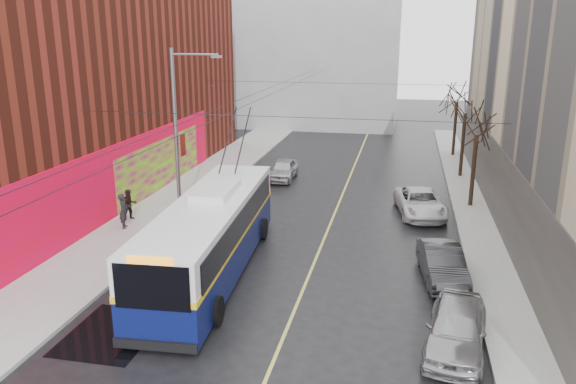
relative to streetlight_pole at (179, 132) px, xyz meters
name	(u,v)px	position (x,y,z in m)	size (l,w,h in m)	color
ground	(242,329)	(6.14, -10.00, -4.85)	(140.00, 140.00, 0.00)	black
sidewalk_left	(166,208)	(-1.86, 2.00, -4.77)	(4.00, 60.00, 0.15)	gray
sidewalk_right	(478,229)	(15.14, 2.00, -4.77)	(2.00, 60.00, 0.15)	gray
lane_line	(336,209)	(7.64, 4.00, -4.84)	(0.12, 50.00, 0.01)	#BFB74C
building_left	(48,80)	(-9.85, 3.99, 2.14)	(12.11, 36.00, 14.00)	#591C11
building_far	(304,39)	(0.14, 34.99, 4.17)	(20.50, 12.10, 18.00)	gray
streetlight_pole	(179,132)	(0.00, 0.00, 0.00)	(2.65, 0.60, 9.00)	slate
catenary_wires	(270,96)	(3.60, 4.77, 1.40)	(18.00, 60.00, 0.22)	black
tree_near	(478,121)	(15.14, 6.00, 0.13)	(3.20, 3.20, 6.40)	black
tree_mid	(466,102)	(15.14, 13.00, 0.41)	(3.20, 3.20, 6.68)	black
tree_far	(458,92)	(15.14, 20.00, 0.30)	(3.20, 3.20, 6.57)	black
puddle	(112,333)	(1.92, -11.11, -4.84)	(2.81, 3.60, 0.01)	black
pigeons_flying	(253,100)	(4.06, -0.43, 1.79)	(3.99, 2.73, 1.97)	slate
trolleybus	(211,235)	(3.60, -5.75, -3.14)	(3.61, 13.07, 6.13)	#080F42
parked_car_a	(456,328)	(13.14, -9.80, -4.09)	(1.80, 4.46, 1.52)	#98979C
parked_car_b	(442,263)	(12.99, -4.48, -4.14)	(1.50, 4.31, 1.42)	#28282B
parked_car_c	(420,203)	(12.26, 4.02, -4.15)	(2.31, 5.01, 1.39)	silver
following_car	(283,170)	(3.22, 10.02, -4.16)	(1.61, 4.01, 1.37)	#A5A4A8
pedestrian_a	(123,211)	(-2.49, -1.70, -3.81)	(0.65, 0.43, 1.78)	black
pedestrian_b	(130,205)	(-2.81, -0.42, -3.88)	(0.80, 0.62, 1.64)	black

